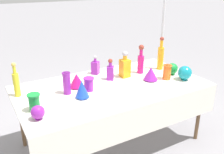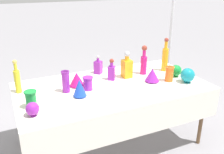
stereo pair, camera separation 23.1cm
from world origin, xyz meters
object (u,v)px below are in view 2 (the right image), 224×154
object	(u,v)px
slender_vase_3	(88,83)
round_bowl_2	(188,75)
round_bowl_0	(176,71)
slender_vase_1	(66,81)
canopy_pole	(171,36)
tall_bottle_2	(144,62)
slender_vase_2	(31,99)
tall_bottle_0	(165,57)
square_decanter_0	(98,66)
fluted_vase_2	(152,75)
round_bowl_1	(32,109)
square_decanter_2	(112,71)
square_decanter_1	(127,67)
fluted_vase_1	(80,88)
tall_bottle_1	(17,79)
fluted_vase_0	(77,79)
slender_vase_0	(169,73)

from	to	relation	value
slender_vase_3	round_bowl_2	size ratio (longest dim) A/B	0.85
round_bowl_0	slender_vase_1	bearing A→B (deg)	175.10
slender_vase_3	canopy_pole	distance (m)	1.79
round_bowl_0	tall_bottle_2	bearing A→B (deg)	142.65
round_bowl_2	slender_vase_2	bearing A→B (deg)	175.92
slender_vase_2	slender_vase_3	size ratio (longest dim) A/B	1.13
tall_bottle_0	square_decanter_0	world-z (taller)	tall_bottle_0
tall_bottle_2	canopy_pole	world-z (taller)	canopy_pole
square_decanter_0	fluted_vase_2	world-z (taller)	square_decanter_0
slender_vase_2	round_bowl_1	size ratio (longest dim) A/B	1.29
square_decanter_2	fluted_vase_2	xyz separation A→B (m)	(0.40, -0.25, -0.02)
tall_bottle_2	round_bowl_1	distance (m)	1.50
square_decanter_1	round_bowl_1	size ratio (longest dim) A/B	2.55
square_decanter_0	round_bowl_0	size ratio (longest dim) A/B	1.64
square_decanter_2	slender_vase_3	size ratio (longest dim) A/B	1.77
tall_bottle_0	round_bowl_0	size ratio (longest dim) A/B	2.98
fluted_vase_1	round_bowl_2	distance (m)	1.25
square_decanter_1	slender_vase_1	xyz separation A→B (m)	(-0.78, -0.11, -0.01)
tall_bottle_2	slender_vase_3	size ratio (longest dim) A/B	2.52
tall_bottle_2	slender_vase_1	distance (m)	1.03
fluted_vase_1	square_decanter_1	bearing A→B (deg)	22.24
tall_bottle_2	fluted_vase_2	world-z (taller)	tall_bottle_2
square_decanter_1	tall_bottle_1	bearing A→B (deg)	176.06
round_bowl_1	slender_vase_3	bearing A→B (deg)	27.15
tall_bottle_2	round_bowl_2	distance (m)	0.55
tall_bottle_0	slender_vase_2	distance (m)	1.74
tall_bottle_2	slender_vase_3	distance (m)	0.81
tall_bottle_1	round_bowl_0	world-z (taller)	tall_bottle_1
fluted_vase_2	slender_vase_3	bearing A→B (deg)	173.05
slender_vase_2	fluted_vase_2	distance (m)	1.36
slender_vase_1	round_bowl_1	distance (m)	0.54
tall_bottle_1	fluted_vase_0	bearing A→B (deg)	-9.08
slender_vase_2	round_bowl_0	distance (m)	1.72
square_decanter_0	fluted_vase_0	bearing A→B (deg)	-142.39
square_decanter_0	slender_vase_0	bearing A→B (deg)	-41.25
slender_vase_2	round_bowl_2	size ratio (longest dim) A/B	0.97
round_bowl_1	fluted_vase_0	bearing A→B (deg)	40.49
fluted_vase_0	fluted_vase_1	xyz separation A→B (m)	(-0.05, -0.27, 0.01)
square_decanter_1	round_bowl_1	bearing A→B (deg)	-157.97
round_bowl_1	fluted_vase_2	bearing A→B (deg)	9.38
slender_vase_1	round_bowl_1	world-z (taller)	slender_vase_1
round_bowl_0	round_bowl_1	xyz separation A→B (m)	(-1.73, -0.25, -0.01)
slender_vase_0	slender_vase_1	world-z (taller)	slender_vase_1
fluted_vase_1	slender_vase_2	bearing A→B (deg)	-176.02
tall_bottle_2	square_decanter_2	bearing A→B (deg)	-178.94
fluted_vase_0	fluted_vase_1	bearing A→B (deg)	-100.85
slender_vase_0	round_bowl_0	size ratio (longest dim) A/B	1.21
round_bowl_0	square_decanter_2	bearing A→B (deg)	162.96
slender_vase_1	slender_vase_3	xyz separation A→B (m)	(0.23, -0.04, -0.04)
tall_bottle_0	square_decanter_0	xyz separation A→B (m)	(-0.82, 0.26, -0.09)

